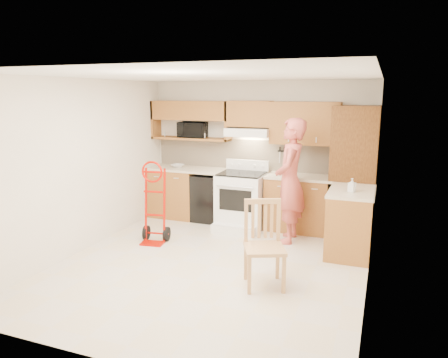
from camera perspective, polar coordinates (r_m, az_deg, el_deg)
The scene contains 28 objects.
floor at distance 5.85m, azimuth -1.78°, elevation -11.65°, with size 4.00×4.50×0.02m, color beige.
ceiling at distance 5.38m, azimuth -1.95°, elevation 13.85°, with size 4.00×4.50×0.02m, color white.
wall_back at distance 7.58m, azimuth 4.75°, elevation 3.59°, with size 4.00×0.02×2.50m, color silver.
wall_front at distance 3.56m, azimuth -16.11°, elevation -5.91°, with size 4.00×0.02×2.50m, color silver.
wall_left at distance 6.51m, azimuth -18.41°, elevation 1.73°, with size 0.02×4.50×2.50m, color silver.
wall_right at distance 5.07m, azimuth 19.60°, elevation -1.01°, with size 0.02×4.50×2.50m, color silver.
backsplash at distance 7.57m, azimuth 4.69°, elevation 3.19°, with size 3.92×0.03×0.55m, color beige.
lower_cab_left at distance 8.02m, azimuth -6.67°, elevation -1.84°, with size 0.90×0.60×0.90m, color olive.
dishwasher at distance 7.71m, azimuth -1.72°, elevation -2.49°, with size 0.60×0.60×0.85m, color black.
lower_cab_right at distance 7.26m, azimuth 10.27°, elevation -3.36°, with size 1.14×0.60×0.90m, color olive.
countertop_left at distance 7.79m, azimuth -4.80°, elevation 1.34°, with size 1.50×0.63×0.04m, color #C1B69A.
countertop_right at distance 7.15m, azimuth 10.41°, elevation 0.28°, with size 1.14×0.63×0.04m, color #C1B69A.
cab_return_right at distance 6.39m, azimuth 16.63°, elevation -5.72°, with size 0.60×1.00×0.90m, color olive.
countertop_return at distance 6.27m, azimuth 16.88°, elevation -1.61°, with size 0.63×1.00×0.04m, color #C1B69A.
pantry_tall at distance 7.03m, azimuth 17.02°, elevation 0.85°, with size 0.70×0.60×2.10m, color brown.
upper_cab_left at distance 7.80m, azimuth -4.49°, elevation 9.20°, with size 1.50×0.33×0.34m, color olive.
upper_shelf_mw at distance 7.84m, azimuth -4.43°, elevation 5.47°, with size 1.50×0.33×0.04m, color olive.
upper_cab_center at distance 7.39m, azimuth 3.56°, elevation 8.77°, with size 0.76×0.33×0.44m, color olive.
upper_cab_right at distance 7.17m, azimuth 10.86°, elevation 7.39°, with size 1.14×0.33×0.70m, color olive.
range_hood at distance 7.35m, azimuth 3.37°, elevation 6.34°, with size 0.76×0.46×0.14m, color white.
knife_strip at distance 7.40m, azimuth 8.73°, elevation 3.22°, with size 0.40×0.05×0.29m, color black, non-canonical shape.
microwave at distance 7.81m, azimuth -4.23°, elevation 6.64°, with size 0.51×0.35×0.28m, color black.
range at distance 7.20m, azimuth 2.23°, elevation -2.32°, with size 0.77×1.02×1.14m, color white, non-canonical shape.
person at distance 6.58m, azimuth 8.89°, elevation -0.26°, with size 0.70×0.46×1.93m, color #B94E45.
hand_truck at distance 6.61m, azimuth -9.51°, elevation -3.67°, with size 0.46×0.42×1.16m, color #B60D00, non-canonical shape.
dining_chair at distance 5.10m, azimuth 5.48°, elevation -8.88°, with size 0.46×0.51×1.03m, color #B5834C, non-canonical shape.
soap_bottle at distance 6.14m, azimuth 16.86°, elevation -0.77°, with size 0.09×0.09×0.19m, color white.
bowl at distance 7.88m, azimuth -6.27°, elevation 1.78°, with size 0.22×0.22×0.05m, color white.
Camera 1 is at (2.08, -4.96, 2.29)m, focal length 33.92 mm.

